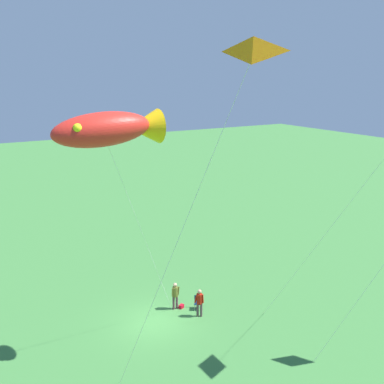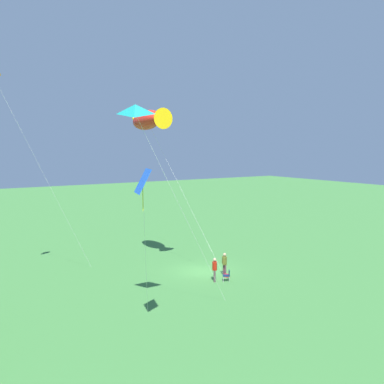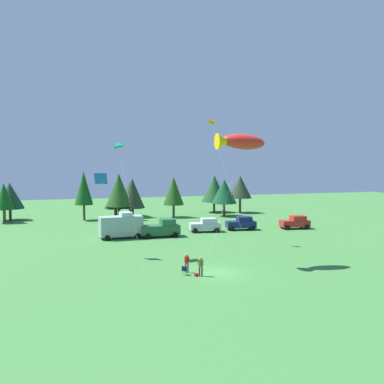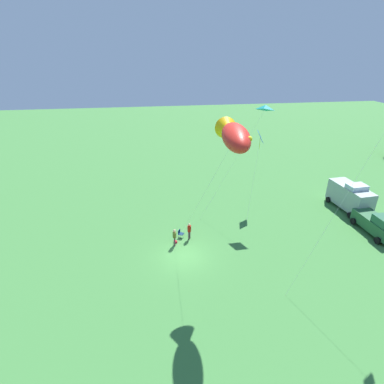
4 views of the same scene
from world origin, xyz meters
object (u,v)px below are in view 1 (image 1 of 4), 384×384
object	(u,v)px
person_spectator	(199,301)
kite_large_fish	(112,129)
backpack_on_grass	(181,306)
kite_delta_orange	(251,50)
folding_chair	(198,301)
person_kite_flyer	(175,294)

from	to	relation	value
person_spectator	kite_large_fish	distance (m)	12.39
person_spectator	kite_large_fish	bearing A→B (deg)	-36.30
backpack_on_grass	kite_delta_orange	bearing A→B (deg)	66.12
kite_delta_orange	folding_chair	bearing A→B (deg)	-117.61
person_spectator	backpack_on_grass	distance (m)	1.74
folding_chair	backpack_on_grass	xyz separation A→B (m)	(0.87, -0.58, -0.38)
person_kite_flyer	person_spectator	distance (m)	1.72
person_spectator	backpack_on_grass	bearing A→B (deg)	-129.34
person_kite_flyer	person_spectator	world-z (taller)	same
person_spectator	kite_delta_orange	size ratio (longest dim) A/B	0.12
person_kite_flyer	kite_large_fish	bearing A→B (deg)	-49.23
person_kite_flyer	kite_delta_orange	world-z (taller)	kite_delta_orange
person_kite_flyer	kite_large_fish	distance (m)	12.39
backpack_on_grass	folding_chair	bearing A→B (deg)	146.53
person_spectator	backpack_on_grass	world-z (taller)	person_spectator
kite_large_fish	person_kite_flyer	bearing A→B (deg)	-143.33
person_kite_flyer	backpack_on_grass	xyz separation A→B (m)	(-0.38, 0.10, -0.91)
person_kite_flyer	person_spectator	size ratio (longest dim) A/B	1.00
kite_large_fish	kite_delta_orange	bearing A→B (deg)	83.98
kite_large_fish	kite_delta_orange	size ratio (longest dim) A/B	0.85
folding_chair	kite_delta_orange	xyz separation A→B (m)	(7.35, 14.05, 14.01)
folding_chair	backpack_on_grass	bearing A→B (deg)	-91.65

